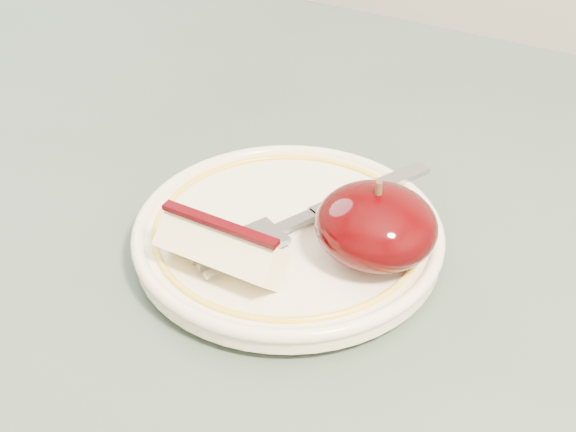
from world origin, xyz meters
The scene contains 5 objects.
table centered at (0.00, 0.00, 0.66)m, with size 0.90×0.90×0.75m.
plate centered at (0.11, 0.07, 0.76)m, with size 0.20×0.20×0.02m.
apple_half centered at (0.17, 0.07, 0.79)m, with size 0.07×0.07×0.05m.
apple_wedge centered at (0.09, 0.01, 0.79)m, with size 0.08×0.03×0.04m.
fork centered at (0.12, 0.08, 0.77)m, with size 0.10×0.17×0.00m.
Camera 1 is at (0.30, -0.28, 1.07)m, focal length 50.00 mm.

